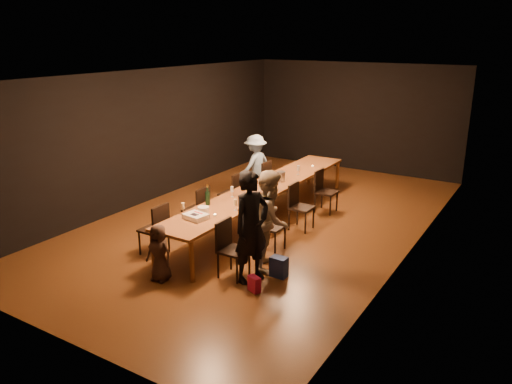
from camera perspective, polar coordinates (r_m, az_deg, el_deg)
The scene contains 30 objects.
ground at distance 10.43m, azimuth 0.98°, elevation -3.33°, with size 10.00×10.00×0.00m, color #482012.
room_shell at distance 9.88m, azimuth 1.05°, elevation 7.99°, with size 6.04×10.04×3.02m.
table at distance 10.20m, azimuth 1.00°, elevation 0.35°, with size 0.90×6.00×0.75m.
chair_right_0 at distance 7.96m, azimuth -2.57°, elevation -6.60°, with size 0.42×0.42×0.93m, color black, non-canonical shape.
chair_right_1 at distance 8.90m, azimuth 1.77°, elevation -3.91°, with size 0.42×0.42×0.93m, color black, non-canonical shape.
chair_right_2 at distance 9.89m, azimuth 5.24°, elevation -1.72°, with size 0.42×0.42×0.93m, color black, non-canonical shape.
chair_right_3 at distance 10.93m, azimuth 8.05°, elevation 0.06°, with size 0.42×0.42×0.93m, color black, non-canonical shape.
chair_left_0 at distance 8.95m, azimuth -11.65°, elevation -4.14°, with size 0.42×0.42×0.93m, color black, non-canonical shape.
chair_left_1 at distance 9.80m, azimuth -6.89°, elevation -1.97°, with size 0.42×0.42×0.93m, color black, non-canonical shape.
chair_left_2 at distance 10.71m, azimuth -2.92°, elevation -0.15°, with size 0.42×0.42×0.93m, color black, non-canonical shape.
chair_left_3 at distance 11.67m, azimuth 0.41°, elevation 1.38°, with size 0.42×0.42×0.93m, color black, non-canonical shape.
woman_birthday at distance 7.68m, azimuth -0.54°, elevation -4.04°, with size 0.65×0.43×1.79m, color black.
woman_tan at distance 8.18m, azimuth 1.69°, elevation -3.14°, with size 0.81×0.63×1.66m, color #C1AF91.
man_blue at distance 12.00m, azimuth -0.07°, elevation 3.13°, with size 0.94×0.54×1.46m, color #98C1EC.
child at distance 7.99m, azimuth -11.01°, elevation -6.82°, with size 0.45×0.30×0.93m, color #3D2B22.
gift_bag_red at distance 7.66m, azimuth -0.20°, elevation -10.47°, with size 0.21×0.11×0.24m, color #C91E5A.
gift_bag_blue at distance 8.08m, azimuth 2.63°, elevation -8.53°, with size 0.27×0.18×0.33m, color #24419E.
birthday_cake at distance 8.47m, azimuth -6.90°, elevation -2.78°, with size 0.42×0.35×0.09m.
plate_stack at distance 8.73m, azimuth -6.04°, elevation -2.03°, with size 0.20×0.20×0.11m, color white.
champagne_bottle at distance 9.11m, azimuth -5.56°, elevation -0.31°, with size 0.09×0.09×0.38m, color black, non-canonical shape.
ice_bucket at distance 10.59m, azimuth 2.89°, elevation 1.82°, with size 0.18×0.18×0.20m, color silver.
wineglass_0 at distance 8.70m, azimuth -8.35°, elevation -1.88°, with size 0.06×0.06×0.21m, color beige, non-canonical shape.
wineglass_1 at distance 8.80m, azimuth -2.37°, elevation -1.47°, with size 0.06×0.06×0.21m, color beige, non-canonical shape.
wineglass_2 at distance 9.53m, azimuth -2.75°, elevation 0.04°, with size 0.06×0.06×0.21m, color silver, non-canonical shape.
wineglass_3 at distance 9.71m, azimuth 1.74°, elevation 0.38°, with size 0.06×0.06×0.21m, color beige, non-canonical shape.
wineglass_4 at distance 10.64m, azimuth 1.21°, elevation 1.93°, with size 0.06×0.06×0.21m, color silver, non-canonical shape.
wineglass_5 at distance 11.08m, azimuth 4.85°, elevation 2.51°, with size 0.06×0.06×0.21m, color silver, non-canonical shape.
tealight_near at distance 8.58m, azimuth -4.72°, elevation -2.66°, with size 0.05×0.05×0.03m, color #B2B7B2.
tealight_mid at distance 10.20m, azimuth 2.05°, elevation 0.72°, with size 0.05×0.05×0.03m, color #B2B7B2.
tealight_far at distance 11.78m, azimuth 6.49°, elevation 2.93°, with size 0.05×0.05×0.03m, color #B2B7B2.
Camera 1 is at (4.95, -8.39, 3.72)m, focal length 35.00 mm.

